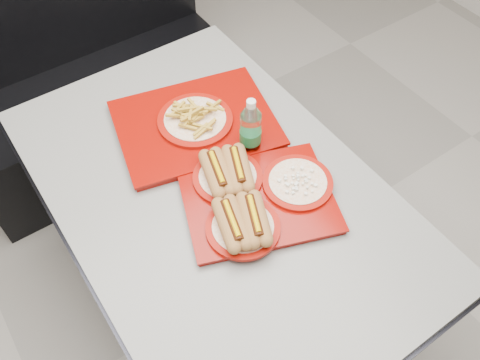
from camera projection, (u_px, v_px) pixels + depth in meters
ground at (222, 294)px, 2.15m from camera, size 6.00×6.00×0.00m
diner_table at (217, 218)px, 1.69m from camera, size 0.92×1.42×0.75m
booth_bench at (92, 79)px, 2.39m from camera, size 1.30×0.57×1.35m
tray_near at (252, 196)px, 1.50m from camera, size 0.53×0.48×0.10m
tray_far at (195, 121)px, 1.69m from camera, size 0.60×0.51×0.10m
water_bottle at (251, 130)px, 1.58m from camera, size 0.07×0.07×0.22m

